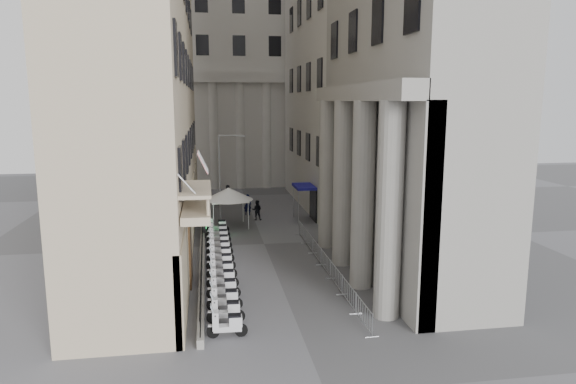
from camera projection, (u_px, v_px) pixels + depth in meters
name	position (u px, v px, depth m)	size (l,w,h in m)	color
far_building	(237.00, 59.00, 61.63)	(22.00, 10.00, 30.00)	beige
iron_fence	(203.00, 251.00, 34.40)	(0.30, 28.00, 1.40)	black
blue_awning	(304.00, 220.00, 43.49)	(1.60, 3.00, 3.00)	navy
flag	(208.00, 338.00, 21.81)	(1.00, 1.40, 8.20)	#9E0C11
scooter_0	(228.00, 337.00, 21.92)	(0.56, 1.40, 1.50)	silver
scooter_1	(226.00, 322.00, 23.36)	(0.56, 1.40, 1.50)	silver
scooter_2	(225.00, 310.00, 24.80)	(0.56, 1.40, 1.50)	silver
scooter_3	(224.00, 298.00, 26.24)	(0.56, 1.40, 1.50)	silver
scooter_4	(223.00, 288.00, 27.68)	(0.56, 1.40, 1.50)	silver
scooter_5	(222.00, 279.00, 29.12)	(0.56, 1.40, 1.50)	silver
scooter_6	(221.00, 270.00, 30.57)	(0.56, 1.40, 1.50)	silver
scooter_7	(221.00, 263.00, 32.01)	(0.56, 1.40, 1.50)	silver
scooter_8	(220.00, 256.00, 33.45)	(0.56, 1.40, 1.50)	silver
scooter_9	(220.00, 249.00, 34.89)	(0.56, 1.40, 1.50)	silver
scooter_10	(219.00, 244.00, 36.33)	(0.56, 1.40, 1.50)	silver
scooter_11	(218.00, 238.00, 37.77)	(0.56, 1.40, 1.50)	silver
scooter_12	(218.00, 233.00, 39.21)	(0.56, 1.40, 1.50)	silver
barrier_0	(364.00, 326.00, 23.02)	(0.60, 2.40, 1.10)	#ADAFB5
barrier_1	(348.00, 304.00, 25.45)	(0.60, 2.40, 1.10)	#ADAFB5
barrier_2	(336.00, 287.00, 27.88)	(0.60, 2.40, 1.10)	#ADAFB5
barrier_3	(326.00, 272.00, 30.31)	(0.60, 2.40, 1.10)	#ADAFB5
barrier_4	(317.00, 259.00, 32.74)	(0.60, 2.40, 1.10)	#ADAFB5
barrier_5	(309.00, 248.00, 35.18)	(0.60, 2.40, 1.10)	#ADAFB5
barrier_6	(302.00, 239.00, 37.61)	(0.60, 2.40, 1.10)	#ADAFB5
security_tent	(230.00, 194.00, 40.82)	(3.89, 3.89, 3.16)	silver
street_lamp	(222.00, 170.00, 42.85)	(2.28, 0.86, 7.21)	#999CA2
info_kiosk	(204.00, 223.00, 38.06)	(0.34, 0.97, 2.03)	black
pedestrian_a	(248.00, 205.00, 45.25)	(0.69, 0.45, 1.89)	black
pedestrian_b	(257.00, 210.00, 43.40)	(0.83, 0.65, 1.71)	black
pedestrian_c	(228.00, 193.00, 52.15)	(0.77, 0.50, 1.58)	black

